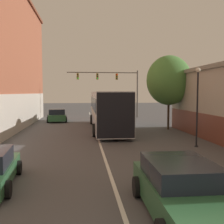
% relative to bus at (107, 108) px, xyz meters
% --- Properties ---
extents(lane_center_line, '(0.14, 47.17, 0.01)m').
position_rel_bus_xyz_m(lane_center_line, '(-1.14, -2.80, -1.90)').
color(lane_center_line, silver).
rests_on(lane_center_line, ground_plane).
extents(bus, '(3.01, 12.96, 3.39)m').
position_rel_bus_xyz_m(bus, '(0.00, 0.00, 0.00)').
color(bus, '#B7B7BC').
rests_on(bus, ground_plane).
extents(hatchback_foreground, '(2.21, 4.58, 1.45)m').
position_rel_bus_xyz_m(hatchback_foreground, '(0.43, -16.85, -1.21)').
color(hatchback_foreground, '#285633').
rests_on(hatchback_foreground, ground_plane).
extents(parked_car_left_mid, '(2.49, 4.19, 1.43)m').
position_rel_bus_xyz_m(parked_car_left_mid, '(-5.18, 6.99, -1.23)').
color(parked_car_left_mid, '#285633').
rests_on(parked_car_left_mid, ground_plane).
extents(traffic_signal_gantry, '(9.31, 0.36, 6.22)m').
position_rel_bus_xyz_m(traffic_signal_gantry, '(1.83, 10.77, 2.77)').
color(traffic_signal_gantry, '#514C47').
rests_on(traffic_signal_gantry, ground_plane).
extents(street_lamp, '(0.28, 0.28, 4.81)m').
position_rel_bus_xyz_m(street_lamp, '(4.68, -8.33, 0.67)').
color(street_lamp, black).
rests_on(street_lamp, ground_plane).
extents(street_tree_near, '(3.99, 3.59, 6.60)m').
position_rel_bus_xyz_m(street_tree_near, '(5.43, -0.77, 2.49)').
color(street_tree_near, '#3D2D1E').
rests_on(street_tree_near, ground_plane).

